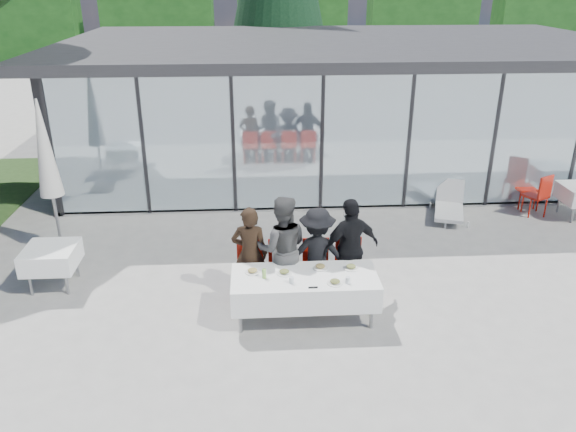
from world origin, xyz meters
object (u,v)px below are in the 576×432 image
at_px(diner_chair_d, 349,264).
at_px(folded_eyeglasses, 313,287).
at_px(diner_a, 250,254).
at_px(plate_d, 351,267).
at_px(spare_chair_b, 540,193).
at_px(plate_c, 320,267).
at_px(diner_c, 317,253).
at_px(plate_a, 253,271).
at_px(diner_chair_c, 316,265).
at_px(diner_b, 282,248).
at_px(plate_b, 284,272).
at_px(dining_table, 304,288).
at_px(market_umbrella, 46,157).
at_px(diner_chair_a, 250,266).
at_px(spare_table_left, 51,257).
at_px(plate_extra, 335,282).
at_px(lounger, 449,204).
at_px(diner_chair_b, 282,266).
at_px(diner_d, 350,248).
at_px(juice_bottle, 264,274).
at_px(spare_chair_a, 524,184).

distance_m(diner_chair_d, folded_eyeglasses, 1.35).
relative_size(diner_a, plate_d, 6.92).
bearing_deg(spare_chair_b, plate_c, -146.40).
bearing_deg(diner_c, plate_a, 30.33).
bearing_deg(diner_c, plate_d, 141.19).
xyz_separation_m(diner_a, diner_chair_c, (1.10, 0.09, -0.28)).
bearing_deg(diner_b, folded_eyeglasses, 113.32).
bearing_deg(diner_a, diner_c, -175.21).
relative_size(diner_c, plate_b, 6.69).
bearing_deg(dining_table, plate_a, 169.08).
height_order(diner_b, plate_d, diner_b).
bearing_deg(spare_chair_b, market_umbrella, -173.71).
relative_size(diner_chair_a, diner_chair_c, 1.00).
xyz_separation_m(diner_b, spare_table_left, (-3.94, 0.60, -0.35)).
height_order(plate_a, plate_c, same).
xyz_separation_m(plate_extra, lounger, (3.20, 4.19, -0.52)).
bearing_deg(diner_chair_b, diner_chair_c, 0.00).
bearing_deg(diner_chair_b, spare_chair_b, 27.05).
bearing_deg(plate_extra, plate_b, 154.65).
bearing_deg(diner_d, plate_b, 7.31).
height_order(plate_c, spare_chair_b, spare_chair_b).
bearing_deg(juice_bottle, plate_a, 134.78).
distance_m(diner_chair_a, diner_chair_d, 1.65).
bearing_deg(dining_table, plate_d, 14.08).
relative_size(diner_a, diner_d, 0.94).
height_order(diner_c, plate_extra, diner_c).
bearing_deg(plate_b, diner_d, 26.82).
relative_size(plate_extra, spare_chair_a, 0.24).
bearing_deg(diner_chair_b, plate_b, -89.62).
height_order(diner_chair_a, juice_bottle, diner_chair_a).
relative_size(diner_chair_b, diner_d, 0.56).
distance_m(plate_a, plate_c, 1.07).
bearing_deg(juice_bottle, market_umbrella, 145.87).
xyz_separation_m(dining_table, spare_chair_b, (5.60, 3.77, -0.00)).
bearing_deg(juice_bottle, diner_d, 25.39).
xyz_separation_m(diner_b, plate_extra, (0.75, -0.92, -0.13)).
relative_size(diner_a, spare_table_left, 1.91).
bearing_deg(spare_chair_a, diner_chair_d, -142.13).
distance_m(diner_a, diner_c, 1.10).
bearing_deg(spare_table_left, plate_a, -17.69).
bearing_deg(folded_eyeglasses, lounger, 50.51).
bearing_deg(folded_eyeglasses, diner_chair_b, 109.99).
relative_size(diner_chair_a, diner_b, 0.54).
bearing_deg(diner_b, plate_a, 47.72).
distance_m(diner_chair_a, diner_b, 0.65).
distance_m(diner_chair_a, plate_c, 1.25).
height_order(diner_d, plate_b, diner_d).
bearing_deg(spare_chair_a, diner_chair_c, -145.16).
xyz_separation_m(diner_chair_b, juice_bottle, (-0.31, -0.77, 0.29)).
bearing_deg(plate_a, juice_bottle, -45.22).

